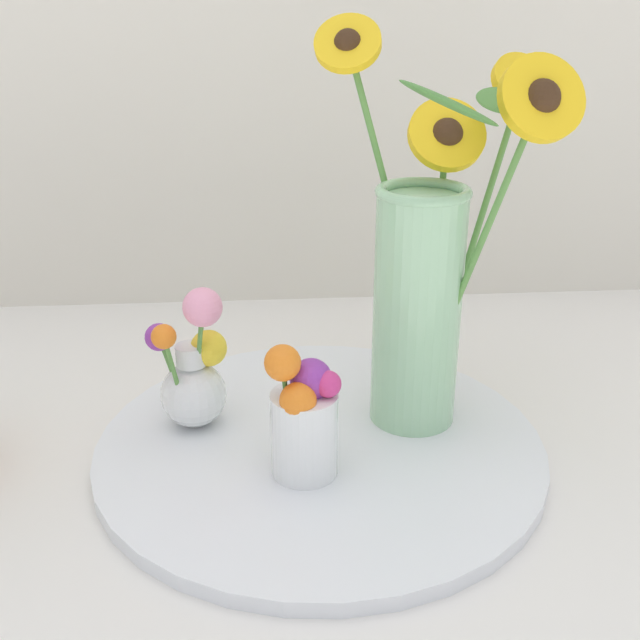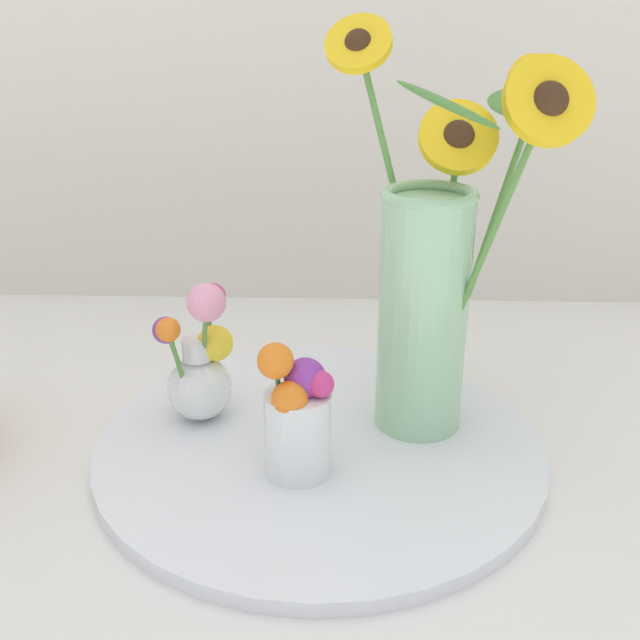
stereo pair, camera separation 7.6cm
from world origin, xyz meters
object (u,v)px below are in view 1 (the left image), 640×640
vase_small_center (304,418)px  vase_bulb_right (194,371)px  mason_jar_sunflowers (426,276)px  serving_tray (320,446)px

vase_small_center → vase_bulb_right: bearing=137.9°
mason_jar_sunflowers → vase_small_center: size_ratio=3.04×
mason_jar_sunflowers → serving_tray: bearing=-158.9°
mason_jar_sunflowers → vase_small_center: bearing=-142.7°
vase_bulb_right → vase_small_center: bearing=-42.1°
serving_tray → vase_small_center: (-0.02, -0.06, 0.07)m
serving_tray → vase_small_center: size_ratio=3.36×
serving_tray → mason_jar_sunflowers: mason_jar_sunflowers is taller
vase_small_center → mason_jar_sunflowers: bearing=37.3°
serving_tray → vase_bulb_right: size_ratio=2.83×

